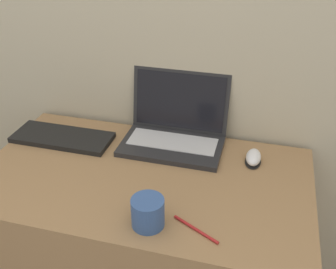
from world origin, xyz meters
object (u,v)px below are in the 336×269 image
object	(u,v)px
computer_mouse	(253,158)
external_keyboard	(63,137)
pen	(196,229)
laptop	(175,128)
drink_cup	(148,212)

from	to	relation	value
computer_mouse	external_keyboard	xyz separation A→B (m)	(-0.74, -0.04, -0.01)
computer_mouse	pen	distance (m)	0.41
laptop	drink_cup	size ratio (longest dim) A/B	3.95
pen	computer_mouse	bearing A→B (deg)	71.39
drink_cup	computer_mouse	world-z (taller)	drink_cup
laptop	pen	distance (m)	0.49
external_keyboard	pen	bearing A→B (deg)	-29.97
laptop	computer_mouse	xyz separation A→B (m)	(0.31, -0.06, -0.04)
laptop	external_keyboard	size ratio (longest dim) A/B	0.98
drink_cup	external_keyboard	xyz separation A→B (m)	(-0.47, 0.36, -0.04)
laptop	drink_cup	xyz separation A→B (m)	(0.04, -0.46, -0.01)
pen	external_keyboard	bearing A→B (deg)	150.03
drink_cup	external_keyboard	world-z (taller)	drink_cup
computer_mouse	external_keyboard	size ratio (longest dim) A/B	0.26
laptop	pen	size ratio (longest dim) A/B	2.61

